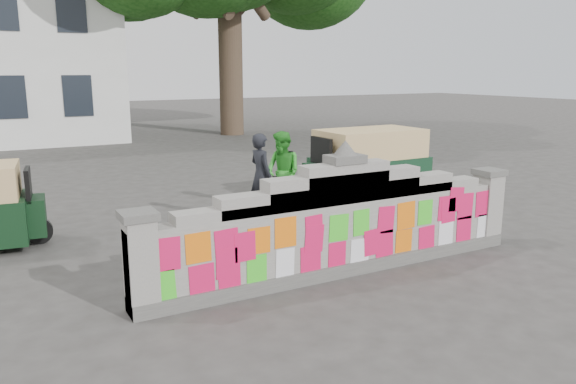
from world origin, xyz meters
name	(u,v)px	position (x,y,z in m)	size (l,w,h in m)	color
ground	(343,273)	(0.00, 0.00, 0.00)	(100.00, 100.00, 0.00)	#383533
parapet_wall	(344,225)	(0.00, -0.01, 0.75)	(6.48, 0.44, 2.01)	#4C4C49
cyclist_bike	(261,204)	(0.04, 2.83, 0.47)	(0.62, 1.78, 0.94)	black
cyclist_rider	(261,188)	(0.04, 2.83, 0.79)	(0.58, 0.38, 1.59)	black
pedestrian	(283,172)	(0.97, 3.69, 0.87)	(0.85, 0.66, 1.74)	green
rickshaw_right	(367,164)	(3.20, 3.69, 0.87)	(3.02, 1.43, 1.67)	#11331D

